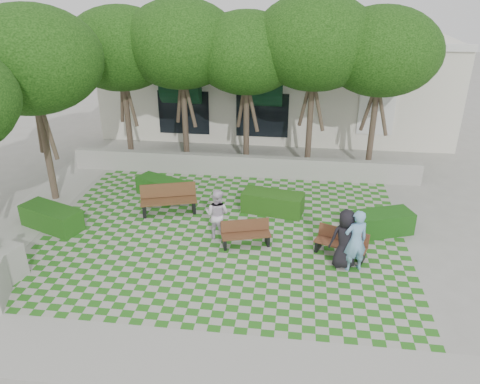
# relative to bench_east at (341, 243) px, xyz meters

# --- Properties ---
(ground) EXTENTS (90.00, 90.00, 0.00)m
(ground) POSITION_rel_bench_east_xyz_m (-3.83, -0.27, -0.41)
(ground) COLOR gray
(ground) RESTS_ON ground
(lawn) EXTENTS (12.00, 12.00, 0.00)m
(lawn) POSITION_rel_bench_east_xyz_m (-3.83, 0.73, -0.40)
(lawn) COLOR #2B721E
(lawn) RESTS_ON ground
(sidewalk_south) EXTENTS (16.00, 2.00, 0.01)m
(sidewalk_south) POSITION_rel_bench_east_xyz_m (-3.83, -4.97, -0.40)
(sidewalk_south) COLOR #9E9B93
(sidewalk_south) RESTS_ON ground
(sidewalk_west) EXTENTS (2.00, 12.00, 0.01)m
(sidewalk_west) POSITION_rel_bench_east_xyz_m (-11.03, 0.73, -0.40)
(sidewalk_west) COLOR #9E9B93
(sidewalk_west) RESTS_ON ground
(retaining_wall) EXTENTS (15.00, 0.36, 0.90)m
(retaining_wall) POSITION_rel_bench_east_xyz_m (-3.83, 5.93, 0.04)
(retaining_wall) COLOR #9E9B93
(retaining_wall) RESTS_ON ground
(bench_east) EXTENTS (1.69, 1.09, 0.84)m
(bench_east) POSITION_rel_bench_east_xyz_m (0.00, 0.00, 0.00)
(bench_east) COLOR #59311E
(bench_east) RESTS_ON ground
(bench_mid) EXTENTS (1.66, 0.94, 0.83)m
(bench_mid) POSITION_rel_bench_east_xyz_m (-3.01, 0.21, -0.01)
(bench_mid) COLOR #512F1B
(bench_mid) RESTS_ON ground
(bench_west) EXTENTS (2.13, 1.23, 1.06)m
(bench_west) POSITION_rel_bench_east_xyz_m (-6.07, 2.12, 0.11)
(bench_west) COLOR #52331C
(bench_west) RESTS_ON ground
(hedge_east) EXTENTS (2.35, 1.59, 0.77)m
(hedge_east) POSITION_rel_bench_east_xyz_m (1.37, 1.54, -0.02)
(hedge_east) COLOR #174612
(hedge_east) RESTS_ON ground
(hedge_midright) EXTENTS (2.33, 1.28, 0.77)m
(hedge_midright) POSITION_rel_bench_east_xyz_m (-2.30, 2.61, -0.02)
(hedge_midright) COLOR #1E4913
(hedge_midright) RESTS_ON ground
(hedge_midleft) EXTENTS (2.17, 1.55, 0.70)m
(hedge_midleft) POSITION_rel_bench_east_xyz_m (-6.73, 3.49, -0.05)
(hedge_midleft) COLOR #194B14
(hedge_midleft) RESTS_ON ground
(hedge_west) EXTENTS (2.37, 1.63, 0.77)m
(hedge_west) POSITION_rel_bench_east_xyz_m (-9.77, 0.48, -0.02)
(hedge_west) COLOR #1A4A13
(hedge_west) RESTS_ON ground
(person_blue) EXTENTS (0.83, 0.69, 1.96)m
(person_blue) POSITION_rel_bench_east_xyz_m (0.31, -0.76, 0.57)
(person_blue) COLOR #7AB1DE
(person_blue) RESTS_ON ground
(person_dark) EXTENTS (1.02, 0.78, 1.86)m
(person_dark) POSITION_rel_bench_east_xyz_m (0.03, -0.62, 0.52)
(person_dark) COLOR black
(person_dark) RESTS_ON ground
(person_white) EXTENTS (0.97, 0.83, 1.72)m
(person_white) POSITION_rel_bench_east_xyz_m (-4.00, 0.57, 0.46)
(person_white) COLOR silver
(person_white) RESTS_ON ground
(tree_row) EXTENTS (17.70, 13.40, 7.41)m
(tree_row) POSITION_rel_bench_east_xyz_m (-5.69, 5.68, 4.77)
(tree_row) COLOR #47382B
(tree_row) RESTS_ON ground
(building) EXTENTS (18.00, 8.92, 5.15)m
(building) POSITION_rel_bench_east_xyz_m (-2.89, 13.81, 2.11)
(building) COLOR silver
(building) RESTS_ON ground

